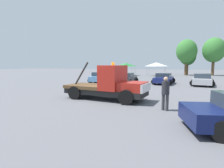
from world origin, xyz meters
TOP-DOWN VIEW (x-y plane):
  - ground_plane at (0.00, 0.00)m, footprint 160.00×160.00m
  - tow_truck at (0.35, -0.04)m, footprint 5.83×2.69m
  - person_near_truck at (3.98, -1.72)m, footprint 0.38×0.38m
  - parked_car_skyblue at (-5.04, 10.74)m, footprint 2.94×4.96m
  - parked_car_charcoal at (-1.16, 10.07)m, footprint 2.40×4.35m
  - parked_car_navy at (3.21, 11.28)m, footprint 2.71×4.48m
  - parked_car_silver at (7.45, 11.23)m, footprint 2.91×5.11m
  - canopy_tent_green at (-5.61, 26.45)m, footprint 3.44×3.44m
  - canopy_tent_white at (0.86, 26.76)m, footprint 3.49×3.49m
  - tree_left at (7.18, 32.16)m, footprint 3.55×3.55m
  - tree_center at (6.84, 31.49)m, footprint 4.42×4.42m
  - tree_right at (12.27, 32.08)m, footprint 4.53×4.53m
  - traffic_cone at (-0.13, 4.23)m, footprint 0.40×0.40m

SIDE VIEW (x-z plane):
  - ground_plane at x=0.00m, z-range 0.00..0.00m
  - traffic_cone at x=-0.13m, z-range -0.02..0.53m
  - parked_car_charcoal at x=-1.16m, z-range -0.02..1.32m
  - parked_car_navy at x=3.21m, z-range -0.02..1.32m
  - parked_car_skyblue at x=-5.04m, z-range -0.02..1.32m
  - parked_car_silver at x=7.45m, z-range -0.02..1.32m
  - tow_truck at x=0.35m, z-range -0.30..2.22m
  - person_near_truck at x=3.98m, z-range 0.13..1.85m
  - canopy_tent_green at x=-5.61m, z-range 0.98..3.73m
  - canopy_tent_white at x=0.86m, z-range 1.00..3.79m
  - tree_left at x=7.18m, z-range 1.08..7.43m
  - tree_center at x=6.84m, z-range 1.35..9.23m
  - tree_right at x=12.27m, z-range 1.38..9.47m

